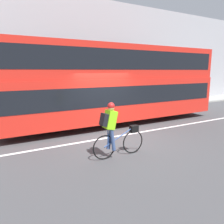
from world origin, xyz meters
The scene contains 6 objects.
ground_plane centered at (0.00, 0.00, 0.00)m, with size 80.00×80.00×0.00m, color #424244.
road_center_line centered at (0.00, 0.25, 0.00)m, with size 50.00×0.14×0.01m, color silver.
sidewalk_curb centered at (0.00, 5.84, 0.06)m, with size 60.00×2.50×0.11m.
building_facade centered at (0.00, 7.24, 3.68)m, with size 60.00×0.30×7.35m.
bus centered at (1.27, 2.31, 2.09)m, with size 10.97×2.57×3.75m.
cyclist_on_bike centered at (-1.01, -1.55, 0.91)m, with size 1.77×0.32×1.70m.
Camera 1 is at (-4.17, -6.99, 2.60)m, focal length 35.00 mm.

